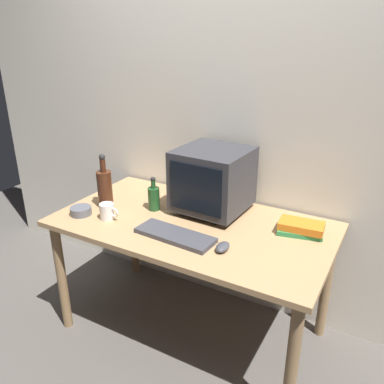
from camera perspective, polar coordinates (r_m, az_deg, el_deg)
ground_plane at (r=2.60m, az=0.00°, el=-19.05°), size 6.00×6.00×0.00m
back_wall at (r=2.41m, az=5.58°, el=11.11°), size 4.00×0.08×2.50m
desk at (r=2.22m, az=0.00°, el=-6.37°), size 1.51×0.82×0.74m
crt_monitor at (r=2.24m, az=3.01°, el=1.78°), size 0.40×0.40×0.37m
keyboard at (r=2.02m, az=-2.46°, el=-6.24°), size 0.43×0.18×0.02m
computer_mouse at (r=1.91m, az=4.44°, el=-7.89°), size 0.06×0.10×0.04m
bottle_tall at (r=2.37m, az=-12.44°, el=0.64°), size 0.09×0.09×0.33m
bottle_short at (r=2.31m, az=-5.52°, el=-0.79°), size 0.07×0.07×0.20m
book_stack at (r=2.13m, az=15.39°, el=-5.00°), size 0.25×0.18×0.06m
mug at (r=2.25m, az=-12.07°, el=-2.74°), size 0.12×0.08×0.09m
cd_spindle at (r=2.35m, az=-15.70°, el=-2.62°), size 0.12×0.12×0.04m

